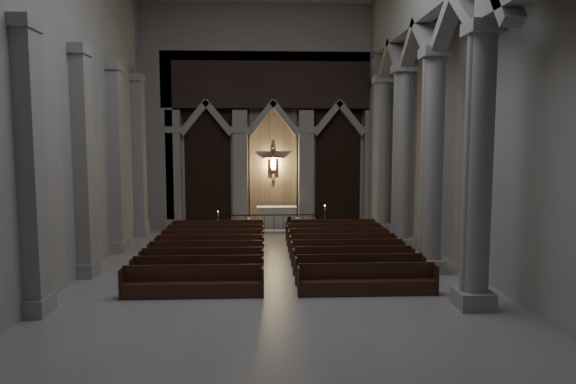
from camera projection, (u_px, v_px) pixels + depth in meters
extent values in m
plane|color=gray|center=(280.00, 285.00, 17.00)|extent=(24.00, 24.00, 0.00)
cube|color=#9E9C94|center=(273.00, 118.00, 28.32)|extent=(14.00, 0.10, 12.00)
cube|color=#9E9C94|center=(320.00, 3.00, 4.47)|extent=(14.00, 0.10, 12.00)
cube|color=#9E9C94|center=(56.00, 102.00, 16.07)|extent=(0.10, 24.00, 12.00)
cube|color=#9E9C94|center=(494.00, 103.00, 16.71)|extent=(0.10, 24.00, 12.00)
cube|color=#99978F|center=(174.00, 170.00, 27.86)|extent=(0.80, 0.50, 6.40)
cube|color=#99978F|center=(175.00, 223.00, 28.16)|extent=(1.05, 0.70, 0.50)
cube|color=#99978F|center=(173.00, 130.00, 27.64)|extent=(1.00, 0.65, 0.35)
cube|color=#99978F|center=(240.00, 169.00, 28.02)|extent=(0.80, 0.50, 6.40)
cube|color=#99978F|center=(241.00, 223.00, 28.32)|extent=(1.05, 0.70, 0.50)
cube|color=#99978F|center=(240.00, 130.00, 27.81)|extent=(1.00, 0.65, 0.35)
cube|color=#99978F|center=(306.00, 169.00, 28.19)|extent=(0.80, 0.50, 6.40)
cube|color=#99978F|center=(306.00, 222.00, 28.49)|extent=(1.05, 0.70, 0.50)
cube|color=#99978F|center=(306.00, 130.00, 27.97)|extent=(1.00, 0.65, 0.35)
cube|color=#99978F|center=(371.00, 169.00, 28.35)|extent=(0.80, 0.50, 6.40)
cube|color=#99978F|center=(370.00, 222.00, 28.65)|extent=(1.05, 0.70, 0.50)
cube|color=#99978F|center=(371.00, 130.00, 28.14)|extent=(1.00, 0.65, 0.35)
cube|color=black|center=(208.00, 164.00, 28.26)|extent=(2.60, 0.15, 7.00)
cube|color=#A08167|center=(273.00, 163.00, 28.42)|extent=(2.60, 0.15, 7.00)
cube|color=black|center=(338.00, 163.00, 28.59)|extent=(2.60, 0.15, 7.00)
cube|color=black|center=(273.00, 80.00, 27.62)|extent=(12.00, 0.50, 3.00)
cube|color=#99978F|center=(159.00, 146.00, 27.69)|extent=(1.60, 0.50, 9.00)
cube|color=#99978F|center=(386.00, 145.00, 28.26)|extent=(1.60, 0.50, 9.00)
cube|color=#99978F|center=(273.00, 33.00, 27.37)|extent=(14.00, 0.50, 3.00)
plane|color=#FFD272|center=(273.00, 164.00, 28.39)|extent=(1.50, 0.00, 1.50)
cube|color=brown|center=(273.00, 164.00, 28.30)|extent=(0.13, 0.08, 1.80)
cube|color=brown|center=(273.00, 157.00, 28.27)|extent=(1.10, 0.08, 0.13)
cube|color=tan|center=(273.00, 165.00, 28.25)|extent=(0.26, 0.10, 0.60)
sphere|color=tan|center=(273.00, 157.00, 28.21)|extent=(0.17, 0.17, 0.17)
cylinder|color=tan|center=(268.00, 158.00, 28.20)|extent=(0.45, 0.08, 0.08)
cylinder|color=tan|center=(278.00, 158.00, 28.22)|extent=(0.45, 0.08, 0.08)
cube|color=#99978F|center=(380.00, 228.00, 26.67)|extent=(1.00, 1.00, 0.50)
cylinder|color=#99978F|center=(381.00, 156.00, 26.29)|extent=(0.70, 0.70, 7.50)
cube|color=#99978F|center=(382.00, 79.00, 25.90)|extent=(0.95, 0.95, 0.35)
cube|color=#99978F|center=(400.00, 243.00, 22.70)|extent=(1.00, 1.00, 0.50)
cylinder|color=#99978F|center=(402.00, 158.00, 22.31)|extent=(0.70, 0.70, 7.50)
cube|color=#99978F|center=(404.00, 68.00, 21.92)|extent=(0.95, 0.95, 0.35)
cube|color=#99978F|center=(429.00, 265.00, 18.72)|extent=(1.00, 1.00, 0.50)
cylinder|color=#99978F|center=(432.00, 162.00, 18.34)|extent=(0.70, 0.70, 7.50)
cube|color=#99978F|center=(435.00, 53.00, 17.95)|extent=(0.95, 0.95, 0.35)
cube|color=#99978F|center=(473.00, 299.00, 14.74)|extent=(1.00, 1.00, 0.50)
cylinder|color=#99978F|center=(478.00, 169.00, 14.36)|extent=(0.70, 0.70, 7.50)
cube|color=#99978F|center=(483.00, 28.00, 13.97)|extent=(0.95, 0.95, 0.35)
cube|color=#99978F|center=(373.00, 144.00, 28.12)|extent=(0.55, 1.20, 9.20)
cube|color=#99978F|center=(142.00, 230.00, 26.11)|extent=(0.60, 1.00, 0.50)
cube|color=#99978F|center=(140.00, 156.00, 25.73)|extent=(0.50, 0.80, 7.50)
cube|color=#99978F|center=(137.00, 78.00, 25.34)|extent=(0.60, 1.00, 0.35)
cube|color=#99978F|center=(120.00, 246.00, 22.13)|extent=(0.60, 1.00, 0.50)
cube|color=#99978F|center=(117.00, 159.00, 21.75)|extent=(0.50, 0.80, 7.50)
cube|color=#99978F|center=(114.00, 67.00, 21.36)|extent=(0.60, 1.00, 0.35)
cube|color=#99978F|center=(88.00, 269.00, 18.16)|extent=(0.60, 1.00, 0.50)
cube|color=#99978F|center=(84.00, 163.00, 17.78)|extent=(0.50, 0.80, 7.50)
cube|color=#99978F|center=(79.00, 50.00, 17.39)|extent=(0.60, 1.00, 0.35)
cube|color=#99978F|center=(39.00, 305.00, 14.18)|extent=(0.60, 1.00, 0.50)
cube|color=#99978F|center=(32.00, 170.00, 13.80)|extent=(0.50, 0.80, 7.50)
cube|color=#99978F|center=(24.00, 23.00, 13.41)|extent=(0.60, 1.00, 0.35)
cube|color=#99978F|center=(274.00, 228.00, 27.53)|extent=(8.50, 2.60, 0.15)
cube|color=beige|center=(277.00, 217.00, 27.66)|extent=(1.97, 0.77, 1.04)
cube|color=white|center=(277.00, 207.00, 27.61)|extent=(2.13, 0.85, 0.04)
cube|color=black|center=(274.00, 215.00, 26.50)|extent=(4.94, 0.05, 0.05)
cube|color=black|center=(226.00, 224.00, 26.43)|extent=(0.09, 0.09, 0.99)
cube|color=black|center=(321.00, 223.00, 26.65)|extent=(0.09, 0.09, 0.99)
cylinder|color=black|center=(236.00, 224.00, 26.45)|extent=(0.02, 0.02, 0.91)
cylinder|color=black|center=(245.00, 224.00, 26.48)|extent=(0.02, 0.02, 0.91)
cylinder|color=black|center=(255.00, 224.00, 26.50)|extent=(0.02, 0.02, 0.91)
cylinder|color=black|center=(265.00, 224.00, 26.52)|extent=(0.02, 0.02, 0.91)
cylinder|color=black|center=(274.00, 224.00, 26.54)|extent=(0.02, 0.02, 0.91)
cylinder|color=black|center=(284.00, 224.00, 26.57)|extent=(0.02, 0.02, 0.91)
cylinder|color=black|center=(293.00, 224.00, 26.59)|extent=(0.02, 0.02, 0.91)
cylinder|color=black|center=(303.00, 224.00, 26.61)|extent=(0.02, 0.02, 0.91)
cylinder|color=black|center=(312.00, 224.00, 26.63)|extent=(0.02, 0.02, 0.91)
cylinder|color=#AC9034|center=(218.00, 236.00, 25.73)|extent=(0.21, 0.21, 0.04)
cylinder|color=#AC9034|center=(218.00, 225.00, 25.68)|extent=(0.03, 0.03, 1.03)
cylinder|color=#AC9034|center=(218.00, 215.00, 25.63)|extent=(0.11, 0.11, 0.02)
cylinder|color=beige|center=(218.00, 213.00, 25.62)|extent=(0.04, 0.04, 0.18)
sphere|color=#FFA659|center=(218.00, 211.00, 25.61)|extent=(0.04, 0.04, 0.04)
cylinder|color=#AC9034|center=(325.00, 234.00, 26.12)|extent=(0.26, 0.26, 0.05)
cylinder|color=#AC9034|center=(325.00, 222.00, 26.06)|extent=(0.04, 0.04, 1.23)
cylinder|color=#AC9034|center=(325.00, 210.00, 25.99)|extent=(0.13, 0.13, 0.02)
cylinder|color=beige|center=(325.00, 208.00, 25.98)|extent=(0.05, 0.05, 0.21)
sphere|color=#FFA659|center=(325.00, 205.00, 25.97)|extent=(0.05, 0.05, 0.05)
cube|color=black|center=(218.00, 236.00, 24.49)|extent=(4.30, 0.41, 0.46)
cube|color=black|center=(219.00, 225.00, 24.63)|extent=(4.30, 0.07, 0.51)
cube|color=black|center=(173.00, 232.00, 24.37)|extent=(0.06, 0.46, 0.92)
cube|color=black|center=(263.00, 231.00, 24.56)|extent=(0.06, 0.46, 0.92)
cube|color=black|center=(331.00, 235.00, 24.74)|extent=(4.30, 0.41, 0.46)
cube|color=black|center=(330.00, 224.00, 24.88)|extent=(4.30, 0.07, 0.51)
cube|color=black|center=(286.00, 231.00, 24.61)|extent=(0.06, 0.46, 0.92)
cube|color=black|center=(375.00, 230.00, 24.81)|extent=(0.06, 0.46, 0.92)
cube|color=black|center=(216.00, 241.00, 23.23)|extent=(4.30, 0.41, 0.46)
cube|color=black|center=(216.00, 230.00, 23.38)|extent=(4.30, 0.07, 0.51)
cube|color=black|center=(168.00, 237.00, 23.11)|extent=(0.06, 0.46, 0.92)
cube|color=black|center=(263.00, 236.00, 23.31)|extent=(0.06, 0.46, 0.92)
cube|color=black|center=(334.00, 240.00, 23.48)|extent=(4.30, 0.41, 0.46)
cube|color=black|center=(334.00, 229.00, 23.62)|extent=(4.30, 0.07, 0.51)
cube|color=black|center=(288.00, 236.00, 23.36)|extent=(0.06, 0.46, 0.92)
cube|color=black|center=(381.00, 235.00, 23.55)|extent=(0.06, 0.46, 0.92)
cube|color=black|center=(213.00, 247.00, 21.97)|extent=(4.30, 0.41, 0.46)
cube|color=black|center=(213.00, 235.00, 22.12)|extent=(4.30, 0.07, 0.51)
cube|color=black|center=(162.00, 242.00, 21.85)|extent=(0.06, 0.46, 0.92)
cube|color=black|center=(263.00, 241.00, 22.05)|extent=(0.06, 0.46, 0.92)
cube|color=black|center=(338.00, 246.00, 22.22)|extent=(4.30, 0.41, 0.46)
cube|color=black|center=(338.00, 234.00, 22.37)|extent=(4.30, 0.07, 0.51)
cube|color=black|center=(289.00, 241.00, 22.10)|extent=(0.06, 0.46, 0.92)
cube|color=black|center=(387.00, 240.00, 22.30)|extent=(0.06, 0.46, 0.92)
cube|color=black|center=(210.00, 254.00, 20.72)|extent=(4.30, 0.41, 0.46)
cube|color=black|center=(210.00, 241.00, 20.86)|extent=(4.30, 0.07, 0.51)
cube|color=black|center=(156.00, 248.00, 20.60)|extent=(0.06, 0.46, 0.92)
cube|color=black|center=(263.00, 247.00, 20.79)|extent=(0.06, 0.46, 0.92)
cube|color=black|center=(343.00, 252.00, 20.97)|extent=(4.30, 0.41, 0.46)
cube|color=black|center=(342.00, 240.00, 21.11)|extent=(4.30, 0.07, 0.51)
cube|color=black|center=(290.00, 247.00, 20.84)|extent=(0.06, 0.46, 0.92)
cube|color=black|center=(395.00, 246.00, 21.04)|extent=(0.06, 0.46, 0.92)
cube|color=black|center=(207.00, 261.00, 19.46)|extent=(4.30, 0.41, 0.46)
cube|color=black|center=(207.00, 247.00, 19.60)|extent=(4.30, 0.07, 0.51)
cube|color=black|center=(149.00, 256.00, 19.34)|extent=(0.06, 0.46, 0.92)
cube|color=black|center=(263.00, 254.00, 19.54)|extent=(0.06, 0.46, 0.92)
cube|color=black|center=(348.00, 259.00, 19.71)|extent=(4.30, 0.41, 0.46)
cube|color=black|center=(347.00, 246.00, 19.85)|extent=(4.30, 0.07, 0.51)
cube|color=black|center=(292.00, 254.00, 19.59)|extent=(0.06, 0.46, 0.92)
cube|color=black|center=(403.00, 253.00, 19.78)|extent=(0.06, 0.46, 0.92)
cube|color=black|center=(203.00, 269.00, 18.20)|extent=(4.30, 0.41, 0.46)
cube|color=black|center=(203.00, 255.00, 18.35)|extent=(4.30, 0.07, 0.51)
cube|color=black|center=(141.00, 264.00, 18.08)|extent=(0.06, 0.46, 0.92)
cube|color=black|center=(263.00, 262.00, 18.28)|extent=(0.06, 0.46, 0.92)
cube|color=black|center=(353.00, 268.00, 18.45)|extent=(4.30, 0.41, 0.46)
cube|color=black|center=(353.00, 253.00, 18.60)|extent=(4.30, 0.07, 0.51)
cube|color=black|center=(294.00, 262.00, 18.33)|extent=(0.06, 0.46, 0.92)
cube|color=black|center=(412.00, 261.00, 18.53)|extent=(0.06, 0.46, 0.92)
cube|color=black|center=(198.00, 279.00, 16.95)|extent=(4.30, 0.41, 0.46)
cube|color=black|center=(198.00, 263.00, 17.09)|extent=(4.30, 0.07, 0.51)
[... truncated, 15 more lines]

